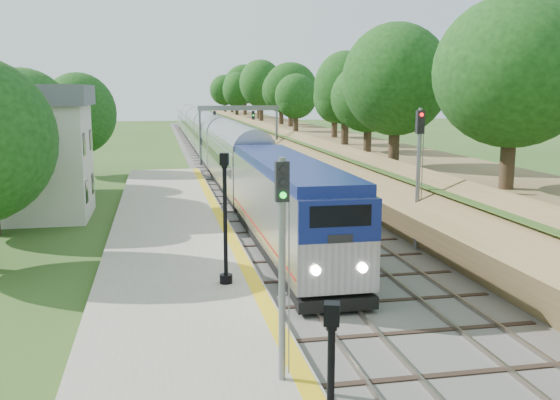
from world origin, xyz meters
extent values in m
cube|color=#4C4944|center=(2.00, 60.00, 0.06)|extent=(9.50, 170.00, 0.12)
cube|color=gray|center=(-0.72, 60.00, 0.20)|extent=(0.08, 170.00, 0.16)
cube|color=gray|center=(0.72, 60.00, 0.20)|extent=(0.08, 170.00, 0.16)
cube|color=gray|center=(3.28, 60.00, 0.20)|extent=(0.08, 170.00, 0.16)
cube|color=gray|center=(4.72, 60.00, 0.20)|extent=(0.08, 170.00, 0.16)
cube|color=gray|center=(-5.20, 16.00, 0.19)|extent=(6.40, 68.00, 0.38)
cube|color=gold|center=(-2.35, 16.00, 0.39)|extent=(0.55, 68.00, 0.01)
cube|color=brown|center=(11.50, 60.00, 1.50)|extent=(9.00, 170.00, 3.00)
cube|color=brown|center=(7.60, 60.00, 1.30)|extent=(4.47, 170.00, 4.54)
cylinder|color=#332316|center=(10.00, 60.00, 4.31)|extent=(0.60, 0.60, 2.62)
sphere|color=#12380F|center=(10.00, 60.00, 7.88)|extent=(5.70, 5.70, 5.70)
cylinder|color=#332316|center=(10.00, 110.00, 4.31)|extent=(0.60, 0.60, 2.62)
sphere|color=#12380F|center=(10.00, 110.00, 7.88)|extent=(5.70, 5.70, 5.70)
cube|color=beige|center=(-14.00, 30.00, 3.40)|extent=(8.00, 6.00, 6.80)
cube|color=#56595F|center=(-14.00, 30.00, 7.40)|extent=(8.60, 6.60, 1.20)
cube|color=black|center=(-9.99, 28.20, 1.80)|extent=(0.05, 1.10, 1.30)
cube|color=black|center=(-9.99, 31.80, 1.80)|extent=(0.05, 1.10, 1.30)
cube|color=black|center=(-9.99, 28.20, 4.60)|extent=(0.05, 1.10, 1.30)
cube|color=black|center=(-9.99, 31.80, 4.60)|extent=(0.05, 1.10, 1.30)
cylinder|color=slate|center=(-1.50, 55.00, 3.10)|extent=(0.24, 0.24, 6.20)
cylinder|color=slate|center=(6.50, 55.00, 3.10)|extent=(0.24, 0.24, 6.20)
cube|color=slate|center=(2.50, 55.00, 5.95)|extent=(8.40, 0.25, 0.50)
cube|color=black|center=(0.00, 54.85, 5.20)|extent=(0.30, 0.20, 0.90)
cube|color=black|center=(4.00, 54.85, 5.20)|extent=(0.30, 0.20, 0.90)
cylinder|color=#332316|center=(-12.00, 26.00, 1.22)|extent=(0.60, 0.60, 2.45)
sphere|color=#12380F|center=(-12.00, 26.00, 4.55)|extent=(5.32, 5.32, 5.32)
cylinder|color=#332316|center=(-12.00, 42.00, 1.22)|extent=(0.60, 0.60, 2.45)
sphere|color=#12380F|center=(-12.00, 42.00, 4.55)|extent=(5.32, 5.32, 5.32)
cube|color=black|center=(0.00, 18.48, 0.57)|extent=(2.63, 16.49, 0.57)
cube|color=#B7BAC1|center=(0.00, 18.48, 2.47)|extent=(2.86, 17.17, 3.24)
cube|color=navy|center=(0.00, 18.48, 4.31)|extent=(2.75, 16.49, 0.42)
cube|color=navy|center=(0.00, 9.87, 3.38)|extent=(2.83, 0.10, 1.43)
cube|color=black|center=(0.00, 9.83, 3.57)|extent=(2.10, 0.06, 0.72)
cube|color=maroon|center=(0.00, 18.48, 1.38)|extent=(2.88, 16.83, 0.10)
cube|color=#B7BAC1|center=(0.00, 37.21, 2.14)|extent=(2.86, 19.08, 3.72)
cube|color=#B7BAC1|center=(0.00, 56.89, 2.14)|extent=(2.86, 19.08, 3.72)
cube|color=#B7BAC1|center=(0.00, 76.58, 2.14)|extent=(2.86, 19.08, 3.72)
cube|color=#B7BAC1|center=(0.00, 96.26, 2.14)|extent=(2.86, 19.08, 3.72)
cube|color=#B7BAC1|center=(0.00, 115.94, 2.14)|extent=(2.86, 19.08, 3.72)
cube|color=black|center=(-3.21, -0.43, 4.15)|extent=(0.31, 0.31, 0.35)
cube|color=silver|center=(-3.21, -0.43, 4.15)|extent=(0.22, 0.22, 0.27)
cylinder|color=black|center=(-3.41, 13.46, 0.55)|extent=(0.49, 0.49, 0.34)
cylinder|color=black|center=(-3.41, 13.46, 2.73)|extent=(0.16, 0.16, 4.37)
cube|color=black|center=(-3.41, 13.46, 5.14)|extent=(0.38, 0.38, 0.45)
cube|color=silver|center=(-3.41, 13.46, 5.14)|extent=(0.27, 0.27, 0.34)
cylinder|color=slate|center=(-2.90, 5.12, 3.21)|extent=(0.18, 0.18, 5.66)
cube|color=black|center=(-2.90, 5.12, 5.46)|extent=(0.33, 0.21, 0.98)
cylinder|color=#0CE526|center=(-2.90, 4.99, 5.46)|extent=(0.16, 0.06, 0.16)
cylinder|color=slate|center=(6.20, 17.89, 3.49)|extent=(0.20, 0.20, 6.73)
cube|color=black|center=(6.20, 17.89, 6.20)|extent=(0.37, 0.24, 1.09)
cylinder|color=#FF0C0C|center=(6.20, 17.75, 6.20)|extent=(0.17, 0.07, 0.17)
camera|label=1|loc=(-5.81, -9.43, 7.58)|focal=40.00mm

